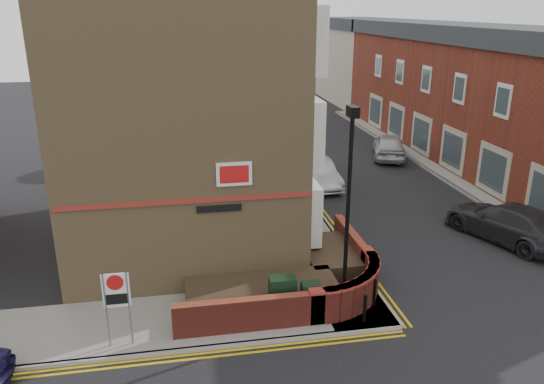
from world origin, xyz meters
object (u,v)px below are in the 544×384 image
Objects in this scene: utility_cabinet_large at (282,295)px; lamppost at (348,212)px; silver_car_near at (318,173)px; zone_sign at (117,296)px.

lamppost is at bearing -3.01° from utility_cabinet_large.
utility_cabinet_large is (-1.90, 0.10, -2.62)m from lamppost.
lamppost is 3.24m from utility_cabinet_large.
zone_sign is at bearing -128.34° from silver_car_near.
silver_car_near is at bearing 70.14° from utility_cabinet_large.
lamppost reaches higher than silver_car_near.
zone_sign reaches higher than silver_car_near.
silver_car_near is (2.42, 12.07, -2.65)m from lamppost.
zone_sign is 15.67m from silver_car_near.
utility_cabinet_large is at bearing 176.99° from lamppost.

